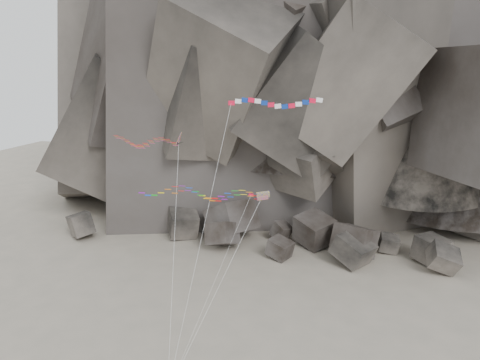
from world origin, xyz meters
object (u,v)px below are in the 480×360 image
(parafoil_kite, at_px, (196,193))
(pennant_kite, at_px, (236,229))
(banner_kite, at_px, (274,104))
(delta_kite, at_px, (142,141))

(parafoil_kite, distance_m, pennant_kite, 7.60)
(banner_kite, bearing_deg, parafoil_kite, -147.53)
(banner_kite, relative_size, pennant_kite, 1.68)
(delta_kite, relative_size, banner_kite, 0.88)
(delta_kite, xyz_separation_m, parafoil_kite, (8.34, -3.07, -5.17))
(pennant_kite, bearing_deg, delta_kite, 178.50)
(delta_kite, bearing_deg, parafoil_kite, -26.04)
(delta_kite, height_order, banner_kite, banner_kite)
(banner_kite, height_order, parafoil_kite, banner_kite)
(banner_kite, bearing_deg, delta_kite, -177.68)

